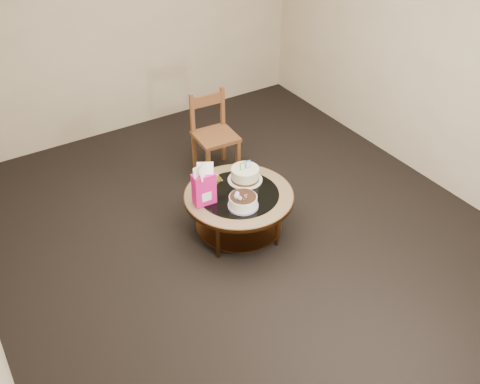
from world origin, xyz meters
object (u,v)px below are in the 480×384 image
decorated_cake (243,202)px  dining_chair (214,134)px  gift_bag (204,185)px  coffee_table (239,200)px  cream_cake (245,175)px

decorated_cake → dining_chair: (0.41, 1.23, -0.05)m
decorated_cake → gift_bag: (-0.26, 0.23, 0.14)m
coffee_table → cream_cake: 0.26m
coffee_table → gift_bag: size_ratio=2.59×
gift_bag → dining_chair: bearing=60.7°
cream_cake → gift_bag: gift_bag is taller
cream_cake → coffee_table: bearing=-137.9°
coffee_table → decorated_cake: bearing=-111.7°
coffee_table → gift_bag: 0.43m
coffee_table → decorated_cake: decorated_cake is taller
dining_chair → coffee_table: bearing=-104.2°
gift_bag → coffee_table: bearing=-4.1°
decorated_cake → cream_cake: 0.41m
coffee_table → dining_chair: 1.11m
cream_cake → gift_bag: bearing=-169.2°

